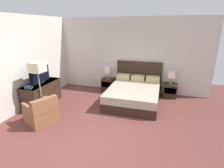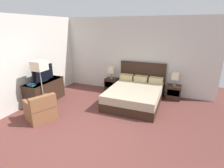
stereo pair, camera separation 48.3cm
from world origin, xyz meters
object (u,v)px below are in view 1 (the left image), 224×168
bed (134,93)px  nightstand_right (170,90)px  book_red_cover (29,88)px  floor_lamp (38,70)px  table_lamp_right (172,75)px  table_lamp_left (108,70)px  book_blue_cover (28,87)px  armchair_by_window (42,113)px  nightstand_left (108,84)px  tv (40,75)px  dresser (42,93)px

bed → nightstand_right: 1.41m
book_red_cover → floor_lamp: size_ratio=0.14×
bed → book_red_cover: (-2.84, -1.61, 0.46)m
table_lamp_right → table_lamp_left: bearing=180.0°
book_blue_cover → armchair_by_window: 1.02m
nightstand_left → tv: size_ratio=0.56×
nightstand_right → book_blue_cover: 4.71m
bed → nightstand_right: (1.18, 0.77, -0.04)m
nightstand_left → nightstand_right: bearing=0.0°
tv → armchair_by_window: 1.45m
table_lamp_left → table_lamp_right: (2.36, 0.00, 0.00)m
book_blue_cover → armchair_by_window: size_ratio=0.21×
nightstand_right → armchair_by_window: armchair_by_window is taller
floor_lamp → bed: bearing=30.8°
table_lamp_left → armchair_by_window: 3.05m
bed → book_blue_cover: bed is taller
bed → table_lamp_right: (1.18, 0.78, 0.55)m
bed → floor_lamp: (-2.53, -1.51, 0.99)m
nightstand_right → dresser: 4.44m
armchair_by_window → dresser: bearing=126.8°
tv → book_blue_cover: size_ratio=4.72×
bed → book_red_cover: 3.30m
bed → book_blue_cover: size_ratio=11.32×
tv → floor_lamp: floor_lamp is taller
table_lamp_left → bed: bearing=-33.4°
nightstand_left → armchair_by_window: size_ratio=0.55×
nightstand_left → floor_lamp: floor_lamp is taller
bed → dresser: bed is taller
table_lamp_left → dresser: size_ratio=0.34×
table_lamp_right → floor_lamp: (-3.71, -2.28, 0.44)m
dresser → tv: size_ratio=1.57×
book_red_cover → armchair_by_window: 0.99m
bed → dresser: (-2.85, -1.08, 0.09)m
book_red_cover → floor_lamp: bearing=18.1°
table_lamp_right → floor_lamp: bearing=-148.4°
table_lamp_left → floor_lamp: (-1.35, -2.28, 0.44)m
bed → nightstand_left: (-1.18, 0.77, -0.04)m
table_lamp_left → dresser: 2.54m
armchair_by_window → bed: bearing=44.7°
nightstand_right → table_lamp_left: (-2.36, 0.00, 0.59)m
table_lamp_right → book_red_cover: table_lamp_right is taller
table_lamp_right → tv: (-4.03, -1.84, 0.14)m
bed → table_lamp_right: bearing=33.4°
armchair_by_window → nightstand_left: bearing=72.1°
nightstand_right → book_blue_cover: bearing=-149.4°
tv → book_red_cover: bearing=-88.8°
nightstand_right → tv: tv is taller
book_red_cover → table_lamp_left: bearing=55.1°
dresser → tv: (0.00, 0.01, 0.60)m
nightstand_right → table_lamp_left: table_lamp_left is taller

